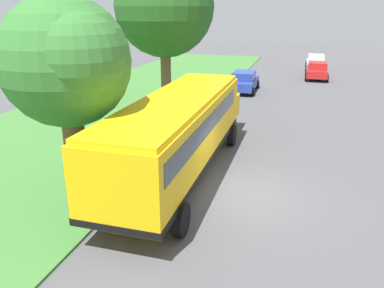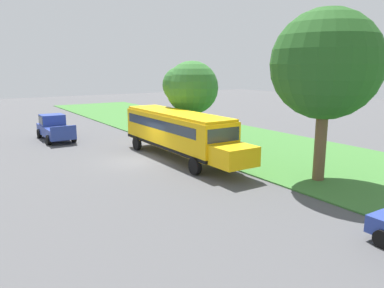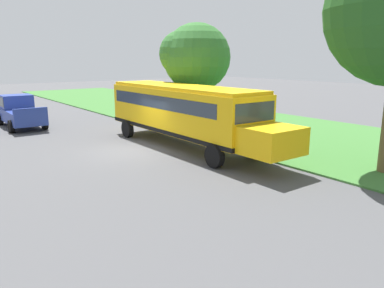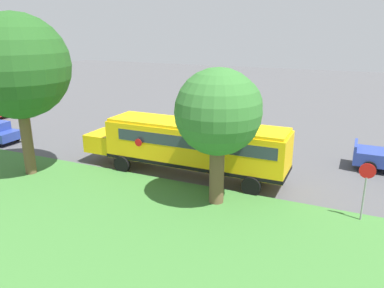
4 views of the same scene
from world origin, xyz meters
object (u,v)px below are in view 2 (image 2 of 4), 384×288
Objects in this scene: oak_tree_roadside_mid at (323,65)px; stop_sign at (144,117)px; school_bus at (178,131)px; pickup_truck at (55,127)px; oak_tree_beside_bus at (189,88)px.

stop_sign is (1.80, -17.63, -4.48)m from oak_tree_roadside_mid.
pickup_truck is (5.40, -11.55, -0.85)m from school_bus.
oak_tree_beside_bus reaches higher than school_bus.
school_bus is 4.67m from oak_tree_beside_bus.
pickup_truck is 0.82× the size of oak_tree_beside_bus.
school_bus is 2.30× the size of pickup_truck.
oak_tree_beside_bus reaches higher than stop_sign.
stop_sign is at bearing 161.87° from pickup_truck.
oak_tree_roadside_mid is at bearing 113.60° from school_bus.
school_bus is 4.53× the size of stop_sign.
stop_sign reaches higher than pickup_truck.
oak_tree_beside_bus is at bearing 96.83° from stop_sign.
oak_tree_beside_bus is (-2.66, -2.77, 2.66)m from school_bus.
pickup_truck is 1.97× the size of stop_sign.
oak_tree_roadside_mid is 3.33× the size of stop_sign.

